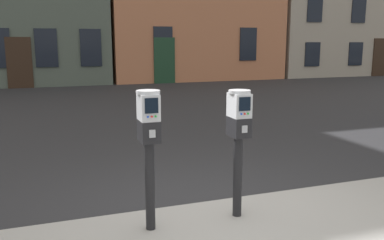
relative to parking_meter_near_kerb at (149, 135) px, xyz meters
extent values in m
plane|color=#28282B|center=(0.69, 0.25, -1.05)|extent=(160.00, 160.00, 0.00)
cylinder|color=black|center=(0.00, 0.00, -0.49)|extent=(0.09, 0.09, 0.85)
cube|color=black|center=(0.00, 0.00, 0.04)|extent=(0.17, 0.24, 0.20)
cube|color=#A5A8AD|center=(0.00, -0.13, 0.04)|extent=(0.06, 0.01, 0.07)
cube|color=#B7BABF|center=(0.00, 0.00, 0.26)|extent=(0.17, 0.23, 0.24)
cube|color=black|center=(0.00, -0.12, 0.29)|extent=(0.12, 0.01, 0.14)
cylinder|color=blue|center=(-0.03, -0.12, 0.19)|extent=(0.02, 0.01, 0.02)
cylinder|color=red|center=(0.00, -0.12, 0.19)|extent=(0.02, 0.01, 0.02)
cylinder|color=green|center=(0.04, -0.12, 0.19)|extent=(0.02, 0.01, 0.02)
cylinder|color=#B7BABF|center=(0.00, 0.00, 0.40)|extent=(0.22, 0.22, 0.03)
cylinder|color=black|center=(0.90, 0.00, -0.50)|extent=(0.09, 0.09, 0.83)
cube|color=black|center=(0.90, 0.00, 0.02)|extent=(0.17, 0.24, 0.19)
cube|color=#A5A8AD|center=(0.90, -0.13, 0.02)|extent=(0.06, 0.01, 0.07)
cube|color=#B7BABF|center=(0.90, 0.00, 0.23)|extent=(0.17, 0.23, 0.24)
cube|color=black|center=(0.90, -0.12, 0.26)|extent=(0.12, 0.01, 0.13)
cylinder|color=blue|center=(0.87, -0.12, 0.16)|extent=(0.02, 0.01, 0.02)
cylinder|color=red|center=(0.90, -0.12, 0.16)|extent=(0.02, 0.01, 0.02)
cylinder|color=green|center=(0.94, -0.12, 0.16)|extent=(0.02, 0.01, 0.02)
cylinder|color=#B7BABF|center=(0.90, 0.00, 0.36)|extent=(0.22, 0.22, 0.03)
cube|color=black|center=(-0.77, 14.84, 0.60)|extent=(0.90, 0.06, 1.60)
cube|color=black|center=(1.05, 14.84, 0.60)|extent=(0.90, 0.06, 1.60)
cube|color=black|center=(-1.86, 14.84, 0.00)|extent=(1.00, 0.07, 2.10)
cube|color=black|center=(4.30, 14.84, 0.74)|extent=(0.90, 0.06, 1.60)
cube|color=black|center=(8.66, 14.84, 0.74)|extent=(0.90, 0.06, 1.60)
cube|color=#193823|center=(4.35, 14.84, 0.00)|extent=(1.00, 0.07, 2.10)
cube|color=black|center=(12.47, 14.84, 0.21)|extent=(0.90, 0.06, 1.26)
cube|color=black|center=(15.28, 14.84, 0.21)|extent=(0.90, 0.06, 1.26)
cube|color=black|center=(12.47, 14.84, 2.49)|extent=(0.90, 0.06, 1.26)
cube|color=black|center=(15.28, 14.84, 2.49)|extent=(0.90, 0.06, 1.26)
cube|color=black|center=(17.01, 14.84, 0.00)|extent=(1.00, 0.07, 2.10)
camera|label=1|loc=(-0.85, -3.54, 0.83)|focal=38.21mm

